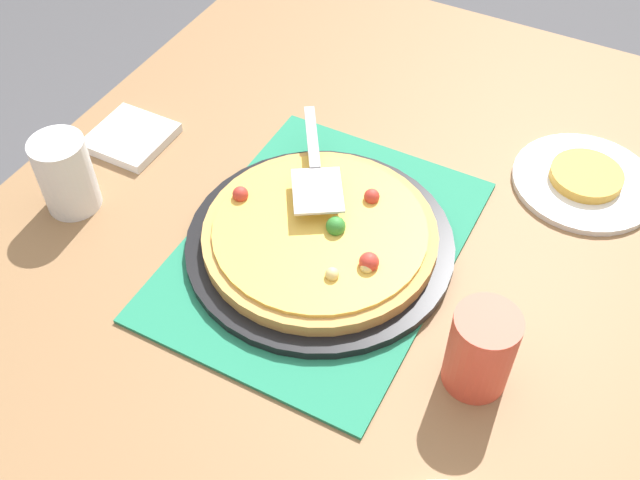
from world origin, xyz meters
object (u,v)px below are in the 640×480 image
at_px(served_slice_right, 586,176).
at_px(napkin_stack, 131,137).
at_px(cup_near, 481,350).
at_px(pizza, 320,234).
at_px(cup_far, 66,174).
at_px(pizza_server, 315,168).
at_px(pizza_pan, 320,243).
at_px(plate_far_right, 584,182).

distance_m(served_slice_right, napkin_stack, 0.73).
bearing_deg(cup_near, pizza, 69.71).
bearing_deg(served_slice_right, cup_far, 120.79).
bearing_deg(cup_far, pizza_server, -61.47).
bearing_deg(served_slice_right, pizza_pan, 135.90).
relative_size(cup_far, pizza_server, 0.55).
xyz_separation_m(pizza, cup_far, (-0.09, 0.37, 0.03)).
bearing_deg(pizza, napkin_stack, 80.39).
height_order(pizza, napkin_stack, pizza).
xyz_separation_m(served_slice_right, cup_near, (-0.41, 0.03, 0.04)).
bearing_deg(cup_far, pizza_pan, -76.30).
xyz_separation_m(pizza_server, napkin_stack, (-0.02, 0.33, -0.06)).
height_order(pizza, cup_near, cup_near).
bearing_deg(napkin_stack, cup_near, -104.10).
distance_m(cup_near, cup_far, 0.64).
bearing_deg(cup_near, cup_far, 89.31).
relative_size(pizza, cup_near, 2.75).
distance_m(served_slice_right, cup_near, 0.41).
bearing_deg(cup_far, cup_near, -90.69).
relative_size(pizza_pan, served_slice_right, 3.45).
bearing_deg(napkin_stack, pizza_pan, -99.68).
relative_size(pizza_server, napkin_stack, 1.82).
height_order(cup_far, napkin_stack, cup_far).
bearing_deg(cup_near, napkin_stack, 75.90).
bearing_deg(pizza, pizza_pan, 127.90).
bearing_deg(cup_near, plate_far_right, -4.64).
bearing_deg(pizza_pan, cup_far, 103.70).
height_order(cup_near, cup_far, same).
height_order(cup_far, pizza_server, cup_far).
xyz_separation_m(pizza, pizza_server, (0.08, 0.05, 0.04)).
relative_size(served_slice_right, cup_far, 0.92).
bearing_deg(cup_near, pizza_pan, 69.81).
bearing_deg(plate_far_right, cup_near, 175.36).
bearing_deg(pizza_pan, pizza_server, 31.89).
xyz_separation_m(pizza_pan, plate_far_right, (0.31, -0.30, -0.01)).
xyz_separation_m(served_slice_right, cup_far, (-0.40, 0.67, 0.04)).
distance_m(served_slice_right, cup_far, 0.78).
bearing_deg(served_slice_right, pizza, 135.92).
bearing_deg(pizza, pizza_server, 32.24).
distance_m(pizza_pan, napkin_stack, 0.39).
xyz_separation_m(plate_far_right, cup_far, (-0.40, 0.67, 0.06)).
distance_m(pizza_pan, served_slice_right, 0.43).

